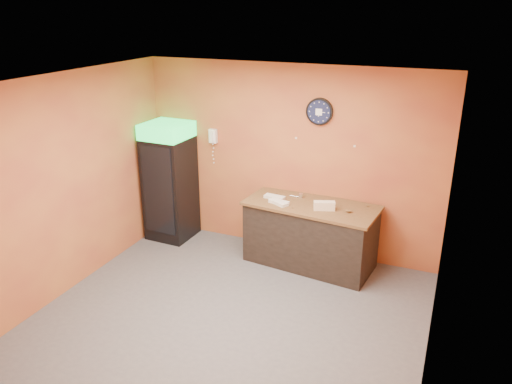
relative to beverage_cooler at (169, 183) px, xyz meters
The scene contains 15 objects.
floor 2.61m from the beverage_cooler, 41.02° to the right, with size 4.50×4.50×0.00m, color #47474C.
back_wall 1.95m from the beverage_cooler, 11.97° to the left, with size 4.50×0.02×2.80m, color #B97234.
left_wall 1.73m from the beverage_cooler, 104.02° to the right, with size 0.02×4.00×2.80m, color #B97234.
right_wall 4.43m from the beverage_cooler, 21.42° to the right, with size 0.02×4.00×2.80m, color #B97234.
ceiling 3.09m from the beverage_cooler, 41.02° to the right, with size 4.50×4.00×0.02m, color white.
beverage_cooler is the anchor object (origin of this frame).
prep_counter 2.38m from the beverage_cooler, ahead, with size 1.78×0.79×0.89m, color black.
wall_clock 2.63m from the beverage_cooler, ahead, with size 0.38×0.06×0.38m.
wall_phone 1.03m from the beverage_cooler, 28.39° to the left, with size 0.12×0.10×0.22m.
butcher_paper 2.33m from the beverage_cooler, ahead, with size 1.84×0.84×0.04m, color brown.
sub_roll_stack 2.55m from the beverage_cooler, ahead, with size 0.30×0.19×0.12m.
wrapped_sandwich_left 1.91m from the beverage_cooler, ahead, with size 0.29×0.11×0.04m, color silver.
wrapped_sandwich_mid 1.91m from the beverage_cooler, ahead, with size 0.30×0.12×0.04m, color silver.
wrapped_sandwich_right 1.78m from the beverage_cooler, ahead, with size 0.30×0.12×0.04m, color silver.
kitchen_tool 2.13m from the beverage_cooler, ahead, with size 0.07×0.07×0.07m, color silver.
Camera 1 is at (2.26, -4.65, 3.56)m, focal length 35.00 mm.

